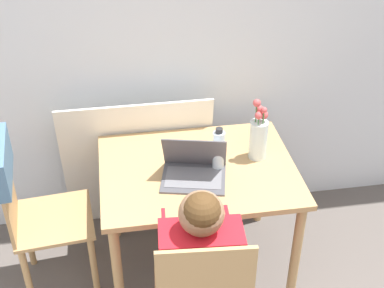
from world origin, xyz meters
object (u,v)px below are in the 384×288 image
object	(u,v)px
laptop	(194,168)
flower_vase	(259,136)
water_bottle	(219,150)
person_seated	(200,257)
chair_spare	(23,195)

from	to	relation	value
laptop	flower_vase	xyz separation A→B (m)	(0.36, 0.12, 0.08)
flower_vase	water_bottle	xyz separation A→B (m)	(-0.22, -0.07, -0.02)
person_seated	flower_vase	xyz separation A→B (m)	(0.42, 0.63, 0.17)
flower_vase	water_bottle	distance (m)	0.24
person_seated	flower_vase	size ratio (longest dim) A/B	3.07
laptop	flower_vase	size ratio (longest dim) A/B	1.06
laptop	person_seated	bearing A→B (deg)	-83.41
laptop	flower_vase	bearing A→B (deg)	31.27
person_seated	water_bottle	size ratio (longest dim) A/B	4.38
chair_spare	laptop	bearing A→B (deg)	-99.98
person_seated	flower_vase	bearing A→B (deg)	-118.79
chair_spare	water_bottle	distance (m)	1.00
flower_vase	water_bottle	world-z (taller)	flower_vase
person_seated	chair_spare	bearing A→B (deg)	-31.59
chair_spare	person_seated	distance (m)	0.99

